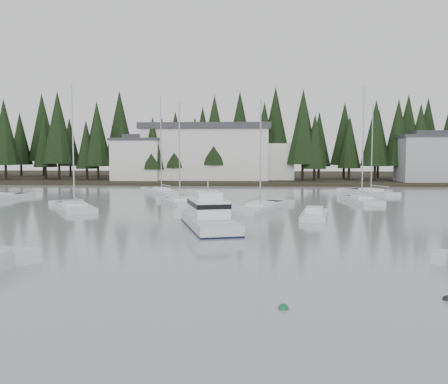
% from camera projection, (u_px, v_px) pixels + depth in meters
% --- Properties ---
extents(ground, '(260.00, 260.00, 0.00)m').
position_uv_depth(ground, '(100.00, 336.00, 16.31)').
color(ground, '#8D9598').
rests_on(ground, ground).
extents(far_shore_land, '(240.00, 54.00, 1.00)m').
position_uv_depth(far_shore_land, '(235.00, 178.00, 112.76)').
color(far_shore_land, black).
rests_on(far_shore_land, ground).
extents(conifer_treeline, '(200.00, 22.00, 20.00)m').
position_uv_depth(conifer_treeline, '(233.00, 181.00, 101.82)').
color(conifer_treeline, black).
rests_on(conifer_treeline, ground).
extents(house_west, '(9.54, 7.42, 8.75)m').
position_uv_depth(house_west, '(138.00, 158.00, 95.70)').
color(house_west, silver).
rests_on(house_west, ground).
extents(house_east_a, '(10.60, 8.48, 9.25)m').
position_uv_depth(house_east_a, '(427.00, 157.00, 91.01)').
color(house_east_a, '#999EA0').
rests_on(house_east_a, ground).
extents(harbor_inn, '(29.50, 11.50, 10.90)m').
position_uv_depth(harbor_inn, '(217.00, 152.00, 97.91)').
color(harbor_inn, silver).
rests_on(harbor_inn, ground).
extents(cabin_cruiser_center, '(5.85, 10.62, 4.36)m').
position_uv_depth(cabin_cruiser_center, '(209.00, 219.00, 39.34)').
color(cabin_cruiser_center, silver).
rests_on(cabin_cruiser_center, ground).
extents(sailboat_0, '(7.15, 9.49, 13.51)m').
position_uv_depth(sailboat_0, '(75.00, 209.00, 51.50)').
color(sailboat_0, silver).
rests_on(sailboat_0, ground).
extents(sailboat_1, '(5.93, 8.98, 11.98)m').
position_uv_depth(sailboat_1, '(180.00, 204.00, 56.54)').
color(sailboat_1, silver).
rests_on(sailboat_1, ground).
extents(sailboat_2, '(6.35, 11.10, 11.85)m').
position_uv_depth(sailboat_2, '(260.00, 209.00, 51.31)').
color(sailboat_2, silver).
rests_on(sailboat_2, ground).
extents(sailboat_4, '(6.61, 9.24, 13.04)m').
position_uv_depth(sailboat_4, '(371.00, 194.00, 70.14)').
color(sailboat_4, silver).
rests_on(sailboat_4, ground).
extents(sailboat_6, '(3.78, 8.41, 14.07)m').
position_uv_depth(sailboat_6, '(362.00, 202.00, 58.73)').
color(sailboat_6, silver).
rests_on(sailboat_6, ground).
extents(sailboat_7, '(7.01, 9.70, 14.53)m').
position_uv_depth(sailboat_7, '(161.00, 192.00, 71.87)').
color(sailboat_7, silver).
rests_on(sailboat_7, ground).
extents(runabout_1, '(3.23, 6.61, 1.42)m').
position_uv_depth(runabout_1, '(314.00, 217.00, 44.94)').
color(runabout_1, silver).
rests_on(runabout_1, ground).
extents(mooring_buoy_green, '(0.41, 0.41, 0.41)m').
position_uv_depth(mooring_buoy_green, '(283.00, 309.00, 19.10)').
color(mooring_buoy_green, '#145933').
rests_on(mooring_buoy_green, ground).
extents(mooring_buoy_dark, '(0.38, 0.38, 0.38)m').
position_uv_depth(mooring_buoy_dark, '(447.00, 300.00, 20.24)').
color(mooring_buoy_dark, black).
rests_on(mooring_buoy_dark, ground).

